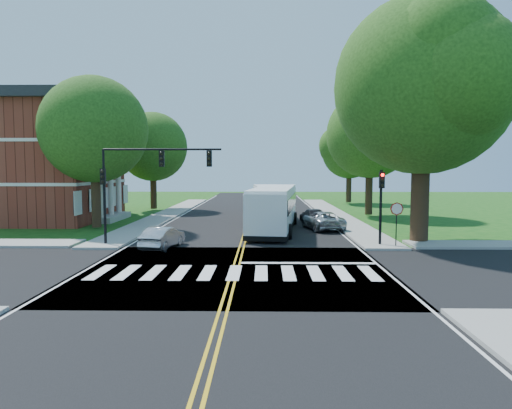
{
  "coord_description": "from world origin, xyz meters",
  "views": [
    {
      "loc": [
        1.33,
        -20.41,
        4.64
      ],
      "look_at": [
        0.82,
        7.71,
        2.4
      ],
      "focal_mm": 32.0,
      "sensor_mm": 36.0,
      "label": 1
    }
  ],
  "objects_px": {
    "hatchback": "(163,237)",
    "suv": "(322,220)",
    "signal_nw": "(143,173)",
    "bus_lead": "(274,208)",
    "bus_follow": "(270,201)",
    "dark_sedan": "(313,216)",
    "signal_ne": "(381,197)"
  },
  "relations": [
    {
      "from": "signal_ne",
      "to": "dark_sedan",
      "type": "xyz_separation_m",
      "value": [
        -2.75,
        11.36,
        -2.33
      ]
    },
    {
      "from": "signal_ne",
      "to": "hatchback",
      "type": "bearing_deg",
      "value": -176.21
    },
    {
      "from": "hatchback",
      "to": "suv",
      "type": "relative_size",
      "value": 0.78
    },
    {
      "from": "hatchback",
      "to": "signal_ne",
      "type": "bearing_deg",
      "value": -166.07
    },
    {
      "from": "signal_ne",
      "to": "bus_lead",
      "type": "relative_size",
      "value": 0.35
    },
    {
      "from": "signal_nw",
      "to": "hatchback",
      "type": "height_order",
      "value": "signal_nw"
    },
    {
      "from": "signal_nw",
      "to": "signal_ne",
      "type": "bearing_deg",
      "value": 0.05
    },
    {
      "from": "dark_sedan",
      "to": "signal_nw",
      "type": "bearing_deg",
      "value": 39.19
    },
    {
      "from": "signal_ne",
      "to": "bus_lead",
      "type": "bearing_deg",
      "value": 132.39
    },
    {
      "from": "bus_follow",
      "to": "suv",
      "type": "xyz_separation_m",
      "value": [
        3.89,
        -8.24,
        -0.86
      ]
    },
    {
      "from": "hatchback",
      "to": "suv",
      "type": "distance_m",
      "value": 13.3
    },
    {
      "from": "bus_follow",
      "to": "suv",
      "type": "distance_m",
      "value": 9.15
    },
    {
      "from": "signal_nw",
      "to": "bus_lead",
      "type": "height_order",
      "value": "signal_nw"
    },
    {
      "from": "signal_nw",
      "to": "signal_ne",
      "type": "height_order",
      "value": "signal_nw"
    },
    {
      "from": "signal_ne",
      "to": "signal_nw",
      "type": "bearing_deg",
      "value": -179.95
    },
    {
      "from": "signal_ne",
      "to": "suv",
      "type": "height_order",
      "value": "signal_ne"
    },
    {
      "from": "bus_lead",
      "to": "dark_sedan",
      "type": "height_order",
      "value": "bus_lead"
    },
    {
      "from": "hatchback",
      "to": "dark_sedan",
      "type": "distance_m",
      "value": 15.78
    },
    {
      "from": "bus_follow",
      "to": "dark_sedan",
      "type": "xyz_separation_m",
      "value": [
        3.59,
        -4.44,
        -0.93
      ]
    },
    {
      "from": "bus_lead",
      "to": "suv",
      "type": "distance_m",
      "value": 3.93
    },
    {
      "from": "signal_ne",
      "to": "suv",
      "type": "relative_size",
      "value": 0.89
    },
    {
      "from": "bus_follow",
      "to": "suv",
      "type": "height_order",
      "value": "bus_follow"
    },
    {
      "from": "bus_follow",
      "to": "signal_nw",
      "type": "bearing_deg",
      "value": 59.07
    },
    {
      "from": "bus_lead",
      "to": "bus_follow",
      "type": "relative_size",
      "value": 1.1
    },
    {
      "from": "signal_ne",
      "to": "bus_follow",
      "type": "xyz_separation_m",
      "value": [
        -6.34,
        15.8,
        -1.4
      ]
    },
    {
      "from": "suv",
      "to": "dark_sedan",
      "type": "relative_size",
      "value": 1.15
    },
    {
      "from": "signal_nw",
      "to": "hatchback",
      "type": "bearing_deg",
      "value": -32.59
    },
    {
      "from": "suv",
      "to": "dark_sedan",
      "type": "bearing_deg",
      "value": -96.74
    },
    {
      "from": "suv",
      "to": "dark_sedan",
      "type": "height_order",
      "value": "suv"
    },
    {
      "from": "bus_follow",
      "to": "suv",
      "type": "relative_size",
      "value": 2.34
    },
    {
      "from": "bus_lead",
      "to": "suv",
      "type": "bearing_deg",
      "value": -161.11
    },
    {
      "from": "bus_lead",
      "to": "suv",
      "type": "relative_size",
      "value": 2.57
    }
  ]
}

